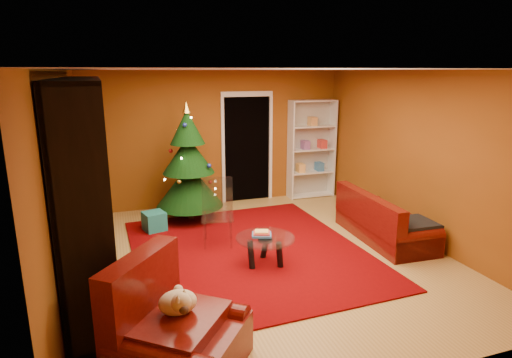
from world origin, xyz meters
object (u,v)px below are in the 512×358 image
object	(u,v)px
gift_box_red	(172,204)
dog	(178,302)
gift_box_green	(181,209)
white_bookshelf	(312,149)
christmas_tree	(189,164)
rug	(249,251)
coffee_table	(265,251)
armchair	(181,327)
sofa	(386,216)
media_unit	(87,186)
gift_box_teal	(154,222)
acrylic_chair	(218,217)

from	to	relation	value
gift_box_red	dog	bearing A→B (deg)	-96.91
gift_box_green	white_bookshelf	distance (m)	2.96
christmas_tree	white_bookshelf	size ratio (longest dim) A/B	1.01
rug	coffee_table	size ratio (longest dim) A/B	4.69
gift_box_green	white_bookshelf	size ratio (longest dim) A/B	0.11
gift_box_green	armchair	distance (m)	4.27
rug	white_bookshelf	xyz separation A→B (m)	(2.13, 2.35, 1.00)
sofa	white_bookshelf	bearing A→B (deg)	3.84
media_unit	coffee_table	world-z (taller)	media_unit
gift_box_red	media_unit	bearing A→B (deg)	-116.69
gift_box_teal	gift_box_green	distance (m)	0.86
gift_box_teal	armchair	xyz separation A→B (m)	(-0.11, -3.54, 0.26)
gift_box_teal	dog	world-z (taller)	dog
media_unit	white_bookshelf	bearing A→B (deg)	30.05
christmas_tree	sofa	distance (m)	3.39
sofa	acrylic_chair	bearing A→B (deg)	79.47
christmas_tree	gift_box_red	distance (m)	1.15
media_unit	christmas_tree	size ratio (longest dim) A/B	1.56
christmas_tree	coffee_table	distance (m)	2.42
gift_box_teal	armchair	size ratio (longest dim) A/B	0.31
media_unit	gift_box_green	world-z (taller)	media_unit
media_unit	christmas_tree	xyz separation A→B (m)	(1.55, 1.94, -0.24)
christmas_tree	gift_box_green	distance (m)	0.94
coffee_table	white_bookshelf	bearing A→B (deg)	54.27
christmas_tree	coffee_table	xyz separation A→B (m)	(0.63, -2.19, -0.81)
gift_box_green	acrylic_chair	size ratio (longest dim) A/B	0.26
gift_box_red	coffee_table	xyz separation A→B (m)	(0.87, -2.86, 0.10)
christmas_tree	sofa	xyz separation A→B (m)	(2.74, -1.89, -0.63)
armchair	coffee_table	world-z (taller)	armchair
white_bookshelf	gift_box_teal	bearing A→B (deg)	-161.64
christmas_tree	armchair	world-z (taller)	christmas_tree
rug	dog	xyz separation A→B (m)	(-1.34, -2.17, 0.61)
armchair	media_unit	bearing A→B (deg)	59.58
christmas_tree	dog	world-z (taller)	christmas_tree
armchair	acrylic_chair	distance (m)	2.80
armchair	rug	bearing A→B (deg)	7.85
sofa	rug	bearing A→B (deg)	87.41
sofa	coffee_table	xyz separation A→B (m)	(-2.11, -0.30, -0.17)
christmas_tree	dog	bearing A→B (deg)	-101.54
rug	armchair	world-z (taller)	armchair
white_bookshelf	acrylic_chair	distance (m)	3.21
rug	media_unit	distance (m)	2.45
white_bookshelf	sofa	world-z (taller)	white_bookshelf
rug	acrylic_chair	world-z (taller)	acrylic_chair
gift_box_teal	rug	bearing A→B (deg)	-47.03
gift_box_teal	gift_box_red	xyz separation A→B (m)	(0.43, 1.07, -0.05)
gift_box_teal	white_bookshelf	xyz separation A→B (m)	(3.35, 1.05, 0.84)
armchair	dog	distance (m)	0.22
sofa	christmas_tree	bearing A→B (deg)	57.67
rug	gift_box_red	distance (m)	2.50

